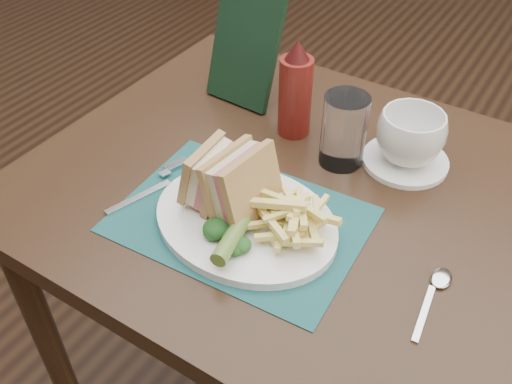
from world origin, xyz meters
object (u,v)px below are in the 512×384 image
table_main (288,316)px  sandwich_half_b (231,178)px  placemat (241,220)px  ketchup_bottle (296,88)px  sandwich_half_a (201,170)px  coffee_cup (410,137)px  plate (246,221)px  drinking_glass (344,130)px  saucer (405,161)px  check_presenter (246,45)px

table_main → sandwich_half_b: bearing=-111.4°
placemat → sandwich_half_b: (-0.02, 0.01, 0.07)m
ketchup_bottle → sandwich_half_b: bearing=-83.1°
placemat → sandwich_half_a: size_ratio=3.88×
coffee_cup → sandwich_half_a: bearing=-131.1°
plate → sandwich_half_b: sandwich_half_b is taller
plate → sandwich_half_a: size_ratio=3.07×
drinking_glass → saucer: bearing=29.0°
placemat → ketchup_bottle: size_ratio=2.04×
coffee_cup → drinking_glass: drinking_glass is taller
sandwich_half_a → ketchup_bottle: bearing=81.0°
plate → sandwich_half_b: 0.07m
coffee_cup → saucer: bearing=0.0°
plate → check_presenter: (-0.21, 0.32, 0.10)m
sandwich_half_a → drinking_glass: size_ratio=0.75×
sandwich_half_b → coffee_cup: size_ratio=0.96×
sandwich_half_a → ketchup_bottle: size_ratio=0.53×
placemat → drinking_glass: drinking_glass is taller
sandwich_half_a → saucer: bearing=45.3°
table_main → ketchup_bottle: bearing=121.7°
plate → ketchup_bottle: bearing=108.6°
placemat → plate: (0.01, -0.01, 0.01)m
table_main → plate: (-0.01, -0.13, 0.38)m
placemat → coffee_cup: (0.16, 0.28, 0.06)m
plate → ketchup_bottle: (-0.06, 0.26, 0.08)m
sandwich_half_a → coffee_cup: size_ratio=0.84×
saucer → coffee_cup: size_ratio=1.29×
coffee_cup → check_presenter: check_presenter is taller
table_main → placemat: placemat is taller
plate → coffee_cup: 0.32m
placemat → saucer: saucer is taller
ketchup_bottle → placemat: bearing=-79.0°
sandwich_half_b → ketchup_bottle: ketchup_bottle is taller
placemat → plate: plate is taller
sandwich_half_b → drinking_glass: bearing=75.1°
coffee_cup → check_presenter: (-0.36, 0.04, 0.06)m
saucer → ketchup_bottle: (-0.21, -0.02, 0.09)m
table_main → ketchup_bottle: ketchup_bottle is taller
plate → coffee_cup: size_ratio=2.58×
plate → drinking_glass: 0.24m
saucer → check_presenter: size_ratio=0.64×
ketchup_bottle → check_presenter: 0.16m
check_presenter → table_main: bearing=-36.2°
check_presenter → placemat: bearing=-54.8°
sandwich_half_b → plate: bearing=-14.1°
check_presenter → ketchup_bottle: bearing=-18.3°
coffee_cup → ketchup_bottle: ketchup_bottle is taller
table_main → check_presenter: size_ratio=3.87×
drinking_glass → check_presenter: bearing=160.5°
placemat → plate: bearing=-22.8°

